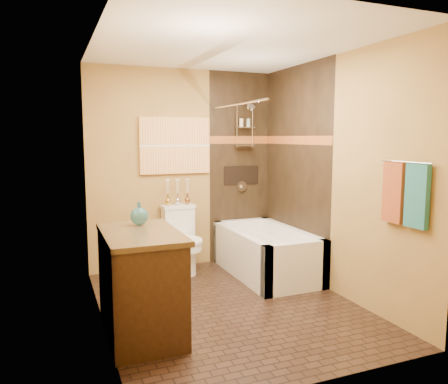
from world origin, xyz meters
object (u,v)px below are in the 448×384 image
sunset_painting (175,146)px  toilet (182,239)px  vanity (141,283)px  bathtub (266,256)px

sunset_painting → toilet: sunset_painting is taller
sunset_painting → toilet: bearing=-90.0°
toilet → sunset_painting: bearing=85.8°
sunset_painting → vanity: 2.26m
sunset_painting → bathtub: bearing=-38.5°
sunset_painting → bathtub: 1.77m
bathtub → toilet: bearing=153.4°
toilet → vanity: 1.73m
bathtub → vanity: size_ratio=1.50×
sunset_painting → vanity: (-0.81, -1.80, -1.11)m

